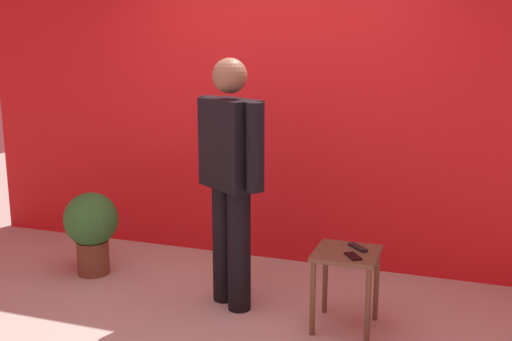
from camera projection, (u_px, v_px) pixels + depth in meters
name	position (u px, v px, depth m)	size (l,w,h in m)	color
ground_plane	(206.00, 336.00, 3.98)	(12.00, 12.00, 0.00)	#B7B2A8
back_wall_red	(279.00, 109.00, 5.18)	(5.77, 0.12, 2.64)	red
standing_person	(231.00, 171.00, 4.26)	(0.64, 0.50, 1.78)	black
side_table	(346.00, 266.00, 4.01)	(0.42, 0.42, 0.54)	brown
cell_phone	(353.00, 256.00, 3.89)	(0.07, 0.14, 0.01)	black
tv_remote	(358.00, 247.00, 4.04)	(0.04, 0.17, 0.02)	black
potted_plant	(91.00, 226.00, 4.96)	(0.44, 0.44, 0.69)	brown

